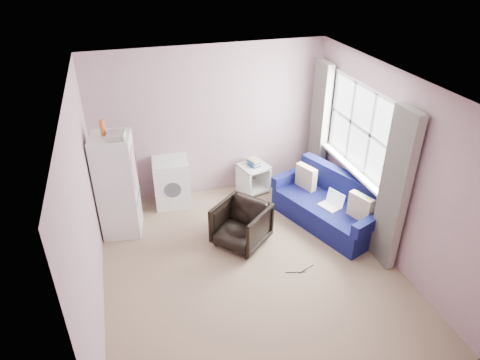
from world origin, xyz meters
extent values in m
cube|color=#91785E|center=(0.00, 0.00, -0.01)|extent=(3.80, 4.20, 0.02)
cube|color=silver|center=(0.00, 0.00, 2.51)|extent=(3.80, 4.20, 0.02)
cube|color=#A38088|center=(0.00, 2.11, 1.25)|extent=(3.80, 0.02, 2.50)
cube|color=#A38088|center=(0.00, -2.11, 1.25)|extent=(3.80, 0.02, 2.50)
cube|color=#A38088|center=(-1.91, 0.00, 1.25)|extent=(0.02, 4.20, 2.50)
cube|color=#A38088|center=(1.91, 0.00, 1.25)|extent=(0.02, 4.20, 2.50)
cube|color=white|center=(1.89, 0.70, 1.50)|extent=(0.01, 1.60, 1.20)
imported|color=black|center=(0.04, 0.51, 0.35)|extent=(0.92, 0.93, 0.70)
cube|color=silver|center=(-1.57, 1.30, 0.78)|extent=(0.61, 0.61, 1.56)
cube|color=#494950|center=(-1.30, 1.26, 0.58)|extent=(0.09, 0.49, 0.02)
cube|color=#494950|center=(-1.27, 1.45, 1.02)|extent=(0.02, 0.03, 0.44)
cube|color=silver|center=(-1.31, 1.24, 1.09)|extent=(0.06, 0.37, 0.53)
cylinder|color=#CB5C28|center=(-1.64, 1.36, 1.66)|extent=(0.08, 0.08, 0.21)
cube|color=#999890|center=(-1.48, 1.20, 1.60)|extent=(0.27, 0.30, 0.08)
cube|color=silver|center=(-0.74, 1.88, 0.40)|extent=(0.61, 0.61, 0.80)
cube|color=#494950|center=(-0.74, 1.86, 0.77)|extent=(0.57, 0.55, 0.05)
cylinder|color=#494950|center=(-0.76, 1.59, 0.40)|extent=(0.26, 0.04, 0.26)
cube|color=silver|center=(0.66, 1.85, 0.47)|extent=(0.55, 0.55, 0.04)
cube|color=silver|center=(0.66, 1.85, 0.06)|extent=(0.55, 0.55, 0.04)
cube|color=silver|center=(0.46, 1.79, 0.25)|extent=(0.16, 0.44, 0.50)
cube|color=silver|center=(0.86, 1.90, 0.25)|extent=(0.16, 0.44, 0.50)
cube|color=navy|center=(0.66, 1.85, 0.51)|extent=(0.20, 0.25, 0.03)
cube|color=tan|center=(0.67, 1.85, 0.54)|extent=(0.22, 0.26, 0.03)
cube|color=navy|center=(0.65, 1.85, 0.57)|extent=(0.19, 0.25, 0.03)
cube|color=tan|center=(0.67, 1.84, 0.60)|extent=(0.22, 0.26, 0.03)
cube|color=navy|center=(1.45, 0.61, 0.19)|extent=(1.33, 1.84, 0.37)
cube|color=navy|center=(1.74, 0.72, 0.58)|extent=(0.75, 1.62, 0.41)
cube|color=navy|center=(1.74, -0.15, 0.46)|extent=(0.78, 0.40, 0.19)
cube|color=navy|center=(1.16, 1.36, 0.46)|extent=(0.78, 0.40, 0.19)
cube|color=beige|center=(1.68, 0.12, 0.56)|extent=(0.24, 0.39, 0.37)
cube|color=beige|center=(1.30, 1.13, 0.56)|extent=(0.24, 0.39, 0.37)
cube|color=silver|center=(1.41, 0.50, 0.38)|extent=(0.31, 0.36, 0.02)
cube|color=silver|center=(1.52, 0.54, 0.49)|extent=(0.16, 0.31, 0.20)
cube|color=white|center=(1.82, 0.70, 0.87)|extent=(0.14, 1.70, 0.04)
cube|color=white|center=(1.87, 0.70, 0.90)|extent=(0.02, 1.68, 0.05)
cube|color=white|center=(1.87, 0.70, 1.50)|extent=(0.02, 1.68, 0.05)
cube|color=white|center=(1.87, 0.70, 2.10)|extent=(0.02, 1.68, 0.05)
cube|color=white|center=(1.87, -0.10, 1.50)|extent=(0.02, 0.05, 1.20)
cube|color=white|center=(1.87, 0.43, 1.50)|extent=(0.02, 0.05, 1.20)
cube|color=white|center=(1.87, 0.97, 1.50)|extent=(0.02, 0.05, 1.20)
cube|color=white|center=(1.87, 1.50, 1.50)|extent=(0.02, 0.05, 1.20)
cube|color=beige|center=(1.78, -0.38, 1.10)|extent=(0.12, 0.46, 2.18)
cube|color=beige|center=(1.78, 1.78, 1.10)|extent=(0.12, 0.46, 2.18)
cylinder|color=black|center=(0.71, -0.29, 0.01)|extent=(0.26, 0.11, 0.01)
cylinder|color=black|center=(0.55, -0.31, 0.01)|extent=(0.27, 0.08, 0.01)
camera|label=1|loc=(-1.38, -4.22, 3.90)|focal=32.00mm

